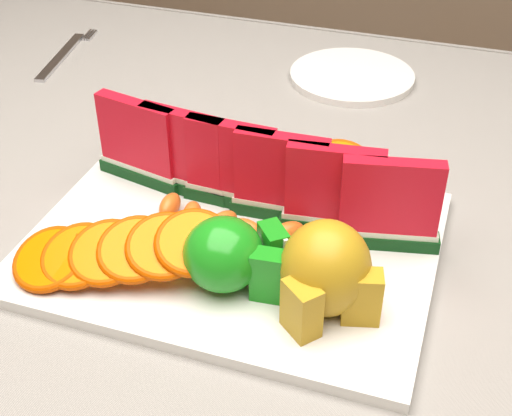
{
  "coord_description": "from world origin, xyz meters",
  "views": [
    {
      "loc": [
        0.29,
        -0.6,
        1.22
      ],
      "look_at": [
        0.12,
        -0.07,
        0.81
      ],
      "focal_mm": 50.0,
      "sensor_mm": 36.0,
      "label": 1
    }
  ],
  "objects_px": {
    "pear_cluster": "(326,272)",
    "side_plate": "(352,76)",
    "fork": "(64,54)",
    "apple_cluster": "(232,256)",
    "platter": "(233,244)"
  },
  "relations": [
    {
      "from": "platter",
      "to": "fork",
      "type": "height_order",
      "value": "platter"
    },
    {
      "from": "fork",
      "to": "apple_cluster",
      "type": "bearing_deg",
      "value": -44.23
    },
    {
      "from": "side_plate",
      "to": "pear_cluster",
      "type": "bearing_deg",
      "value": -80.68
    },
    {
      "from": "pear_cluster",
      "to": "side_plate",
      "type": "distance_m",
      "value": 0.49
    },
    {
      "from": "pear_cluster",
      "to": "side_plate",
      "type": "xyz_separation_m",
      "value": [
        -0.08,
        0.48,
        -0.05
      ]
    },
    {
      "from": "apple_cluster",
      "to": "side_plate",
      "type": "distance_m",
      "value": 0.48
    },
    {
      "from": "fork",
      "to": "pear_cluster",
      "type": "bearing_deg",
      "value": -39.03
    },
    {
      "from": "pear_cluster",
      "to": "fork",
      "type": "distance_m",
      "value": 0.67
    },
    {
      "from": "apple_cluster",
      "to": "fork",
      "type": "xyz_separation_m",
      "value": [
        -0.43,
        0.42,
        -0.04
      ]
    },
    {
      "from": "apple_cluster",
      "to": "pear_cluster",
      "type": "height_order",
      "value": "pear_cluster"
    },
    {
      "from": "apple_cluster",
      "to": "fork",
      "type": "height_order",
      "value": "apple_cluster"
    },
    {
      "from": "apple_cluster",
      "to": "platter",
      "type": "bearing_deg",
      "value": 109.38
    },
    {
      "from": "side_plate",
      "to": "fork",
      "type": "height_order",
      "value": "side_plate"
    },
    {
      "from": "fork",
      "to": "side_plate",
      "type": "bearing_deg",
      "value": 7.95
    },
    {
      "from": "platter",
      "to": "apple_cluster",
      "type": "relative_size",
      "value": 3.52
    }
  ]
}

